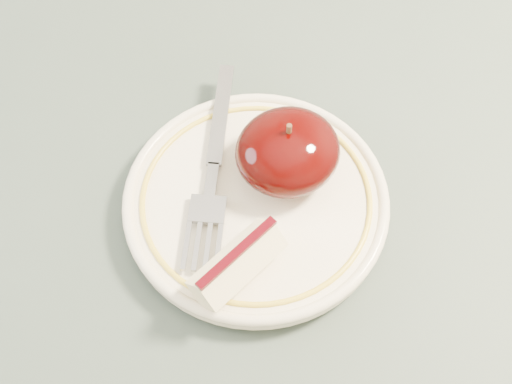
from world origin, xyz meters
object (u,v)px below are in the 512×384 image
plate (256,201)px  fork (213,166)px  apple_half (288,152)px  table (133,285)px

plate → fork: bearing=112.6°
apple_half → fork: size_ratio=0.47×
table → apple_half: apple_half is taller
fork → plate: bearing=-123.8°
table → fork: bearing=5.7°
plate → fork: 0.04m
apple_half → plate: bearing=-160.6°
plate → apple_half: size_ratio=2.53×
plate → apple_half: (0.03, 0.01, 0.03)m
table → plate: 0.15m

